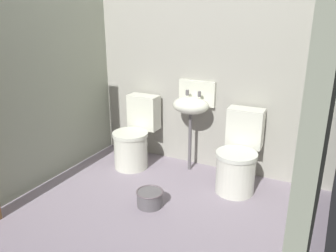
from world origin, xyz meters
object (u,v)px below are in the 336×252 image
sink (192,104)px  bucket (150,198)px  toilet_right (238,158)px  toilet_left (135,138)px

sink → bucket: sink is taller
bucket → toilet_right: bearing=48.7°
toilet_left → sink: 0.78m
sink → toilet_left: bearing=-163.1°
bucket → toilet_left: bearing=130.7°
toilet_right → sink: size_ratio=0.79×
toilet_left → toilet_right: 1.22m
toilet_right → bucket: bearing=46.4°
toilet_right → bucket: toilet_right is taller
sink → bucket: 1.12m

